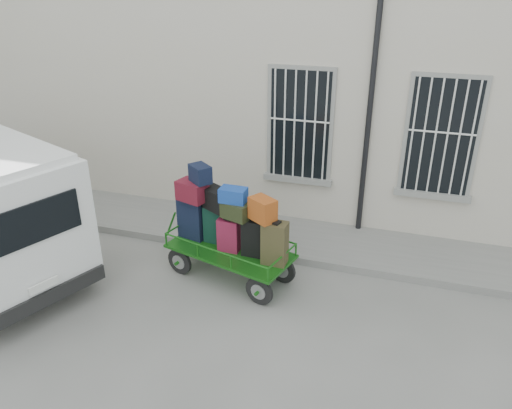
% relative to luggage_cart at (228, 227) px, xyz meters
% --- Properties ---
extents(ground, '(80.00, 80.00, 0.00)m').
position_rel_luggage_cart_xyz_m(ground, '(1.11, -0.61, -1.01)').
color(ground, slate).
rests_on(ground, ground).
extents(building, '(24.00, 5.15, 6.00)m').
position_rel_luggage_cart_xyz_m(building, '(1.12, 4.88, 1.99)').
color(building, beige).
rests_on(building, ground).
extents(sidewalk, '(24.00, 1.70, 0.15)m').
position_rel_luggage_cart_xyz_m(sidewalk, '(1.11, 1.59, -0.93)').
color(sidewalk, slate).
rests_on(sidewalk, ground).
extents(luggage_cart, '(2.68, 1.57, 2.05)m').
position_rel_luggage_cart_xyz_m(luggage_cart, '(0.00, 0.00, 0.00)').
color(luggage_cart, black).
rests_on(luggage_cart, ground).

